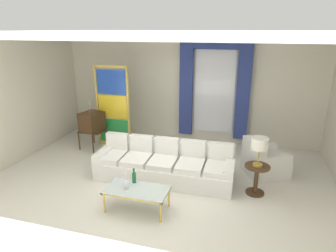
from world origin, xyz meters
TOP-DOWN VIEW (x-y plane):
  - ground_plane at (0.00, 0.00)m, footprint 16.00×16.00m
  - wall_rear at (0.00, 3.06)m, footprint 8.00×0.12m
  - wall_left at (-3.66, 0.60)m, footprint 0.12×7.00m
  - ceiling_slab at (0.00, 0.80)m, footprint 8.00×7.60m
  - curtained_window at (0.74, 2.89)m, footprint 2.00×0.17m
  - couch_white_long at (0.07, 0.49)m, footprint 2.94×0.98m
  - coffee_table at (-0.06, -0.79)m, footprint 1.12×0.58m
  - bottle_blue_decanter at (-0.24, -0.84)m, footprint 0.08×0.08m
  - bottle_crystal_tall at (-0.19, -0.58)m, footprint 0.07×0.07m
  - vintage_tv at (-2.28, 1.59)m, footprint 0.63×0.69m
  - armchair_white at (2.11, 1.25)m, footprint 1.09×1.08m
  - stained_glass_divider at (-1.81, 1.90)m, footprint 0.95×0.05m
  - peacock_figurine at (-1.29, 1.55)m, footprint 0.44×0.60m
  - round_side_table at (1.96, 0.37)m, footprint 0.48×0.48m
  - table_lamp_brass at (1.96, 0.37)m, footprint 0.32×0.32m

SIDE VIEW (x-z plane):
  - ground_plane at x=0.00m, z-range 0.00..0.00m
  - peacock_figurine at x=-1.29m, z-range -0.03..0.47m
  - armchair_white at x=2.11m, z-range -0.11..0.69m
  - couch_white_long at x=0.07m, z-range -0.12..0.74m
  - round_side_table at x=1.96m, z-range 0.06..0.65m
  - coffee_table at x=-0.06m, z-range 0.16..0.57m
  - bottle_crystal_tall at x=-0.19m, z-range 0.38..0.67m
  - bottle_blue_decanter at x=-0.24m, z-range 0.38..0.68m
  - vintage_tv at x=-2.28m, z-range 0.06..1.40m
  - table_lamp_brass at x=1.96m, z-range 0.74..1.31m
  - stained_glass_divider at x=-1.81m, z-range -0.04..2.16m
  - wall_rear at x=0.00m, z-range 0.00..3.00m
  - wall_left at x=-3.66m, z-range 0.00..3.00m
  - curtained_window at x=0.74m, z-range 0.39..3.09m
  - ceiling_slab at x=0.00m, z-range 3.00..3.04m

